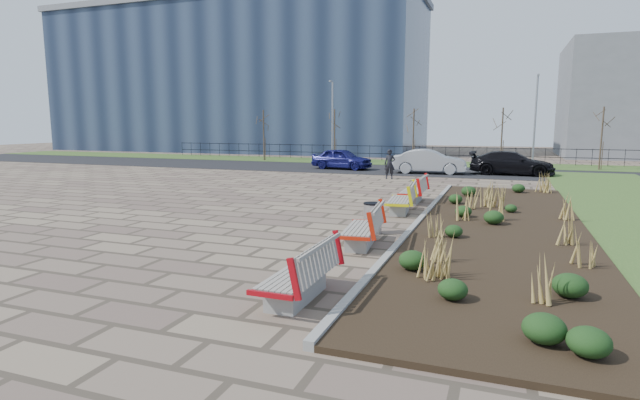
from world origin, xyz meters
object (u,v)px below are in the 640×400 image
(litter_bin, at_px, (373,219))
(lamp_west, at_px, (332,123))
(car_silver, at_px, (429,161))
(bench_b, at_px, (361,226))
(lamp_east, at_px, (535,123))
(car_black, at_px, (512,163))
(car_blue, at_px, (342,159))
(bench_a, at_px, (297,272))
(bench_d, at_px, (412,189))
(bench_c, at_px, (400,198))
(pedestrian, at_px, (390,164))

(litter_bin, bearing_deg, lamp_west, 111.48)
(car_silver, bearing_deg, bench_b, 178.18)
(lamp_east, bearing_deg, car_black, -106.06)
(car_blue, distance_m, car_silver, 5.84)
(bench_a, bearing_deg, lamp_east, 80.48)
(car_silver, bearing_deg, bench_a, 177.64)
(car_silver, bearing_deg, litter_bin, 178.20)
(bench_a, bearing_deg, car_silver, 92.99)
(bench_b, bearing_deg, car_blue, 102.82)
(bench_a, height_order, lamp_east, lamp_east)
(bench_a, relative_size, lamp_east, 0.35)
(bench_d, distance_m, lamp_east, 17.78)
(bench_a, height_order, bench_d, same)
(bench_d, relative_size, car_blue, 0.53)
(bench_c, bearing_deg, bench_b, -95.36)
(bench_a, bearing_deg, bench_d, 90.53)
(litter_bin, bearing_deg, car_black, 78.32)
(bench_d, bearing_deg, lamp_west, 117.67)
(bench_c, xyz_separation_m, pedestrian, (-2.58, 10.10, 0.30))
(litter_bin, bearing_deg, bench_a, -89.27)
(bench_b, bearing_deg, bench_c, 83.75)
(car_blue, bearing_deg, car_silver, -90.96)
(car_blue, bearing_deg, pedestrian, -129.34)
(bench_b, xyz_separation_m, car_black, (3.65, 19.48, 0.20))
(bench_b, distance_m, bench_c, 4.91)
(pedestrian, height_order, lamp_west, lamp_west)
(car_silver, relative_size, lamp_west, 0.73)
(bench_c, distance_m, pedestrian, 10.43)
(bench_c, height_order, car_blue, car_blue)
(bench_b, relative_size, lamp_west, 0.35)
(bench_a, xyz_separation_m, car_silver, (-0.98, 22.67, 0.24))
(car_blue, bearing_deg, bench_b, -152.97)
(pedestrian, bearing_deg, car_blue, 124.72)
(bench_a, xyz_separation_m, lamp_west, (-9.00, 28.22, 2.54))
(pedestrian, distance_m, car_silver, 3.95)
(bench_d, height_order, car_black, car_black)
(car_blue, bearing_deg, bench_c, -147.26)
(car_black, height_order, lamp_west, lamp_west)
(bench_b, bearing_deg, pedestrian, 93.51)
(bench_b, relative_size, car_blue, 0.53)
(litter_bin, distance_m, car_black, 18.39)
(bench_c, relative_size, bench_d, 1.00)
(pedestrian, distance_m, lamp_west, 11.41)
(bench_b, bearing_deg, lamp_east, 72.06)
(litter_bin, relative_size, lamp_west, 0.14)
(bench_a, relative_size, car_blue, 0.53)
(lamp_east, bearing_deg, bench_d, -106.50)
(car_blue, bearing_deg, bench_a, -156.07)
(bench_d, distance_m, car_black, 12.72)
(bench_c, bearing_deg, car_black, 70.58)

